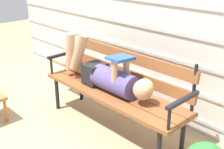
# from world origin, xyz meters

# --- Properties ---
(ground_plane) EXTENTS (12.00, 12.00, 0.00)m
(ground_plane) POSITION_xyz_m (0.00, 0.00, 0.00)
(ground_plane) COLOR tan
(house_siding) EXTENTS (5.41, 0.08, 2.55)m
(house_siding) POSITION_xyz_m (0.00, 0.76, 1.28)
(house_siding) COLOR beige
(house_siding) RESTS_ON ground
(park_bench) EXTENTS (1.72, 0.48, 0.87)m
(park_bench) POSITION_xyz_m (-0.00, 0.22, 0.48)
(park_bench) COLOR brown
(park_bench) RESTS_ON ground
(reclining_person) EXTENTS (1.71, 0.26, 0.56)m
(reclining_person) POSITION_xyz_m (-0.11, 0.15, 0.58)
(reclining_person) COLOR #514784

